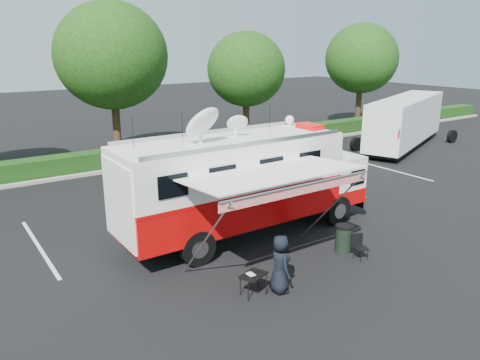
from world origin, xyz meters
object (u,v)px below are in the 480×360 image
at_px(folding_table, 253,276).
at_px(trash_bin, 344,238).
at_px(command_truck, 246,182).
at_px(semi_trailer, 406,121).

distance_m(folding_table, trash_bin, 4.16).
bearing_deg(trash_bin, command_truck, 122.01).
bearing_deg(command_truck, semi_trailer, 19.99).
height_order(folding_table, semi_trailer, semi_trailer).
bearing_deg(folding_table, command_truck, 57.75).
relative_size(command_truck, semi_trailer, 0.90).
height_order(folding_table, trash_bin, trash_bin).
distance_m(trash_bin, semi_trailer, 17.78).
relative_size(trash_bin, semi_trailer, 0.08).
bearing_deg(semi_trailer, command_truck, -160.01).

